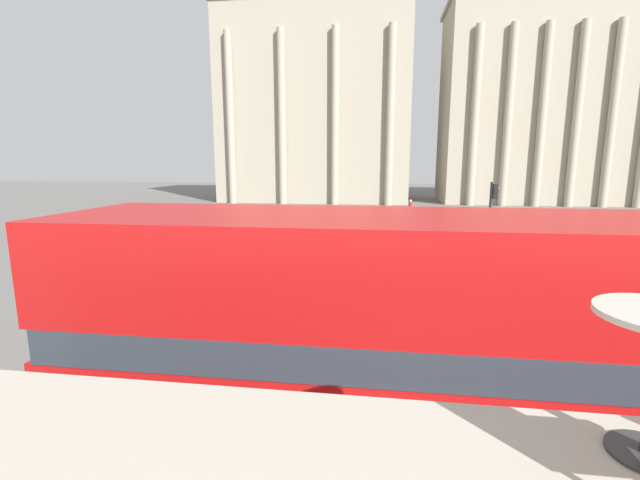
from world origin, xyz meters
The scene contains 7 objects.
double_decker_bus centered at (0.57, 3.22, 2.31)m, with size 11.21×2.74×4.13m.
plaza_building_left centered at (-8.97, 54.20, 11.81)m, with size 23.78×13.83×23.62m.
plaza_building_right centered at (20.15, 53.83, 11.69)m, with size 27.01×11.26×23.41m.
traffic_light_near centered at (-1.62, 11.13, 2.17)m, with size 0.42×0.24×3.30m.
traffic_light_mid centered at (4.64, 18.96, 2.55)m, with size 0.42×0.24×3.92m.
car_silver centered at (-3.58, 26.50, 0.70)m, with size 4.20×1.93×1.35m.
pedestrian_red centered at (1.87, 33.77, 1.05)m, with size 0.32×0.32×1.81m.
Camera 1 is at (-0.73, -2.41, 4.81)m, focal length 24.00 mm.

